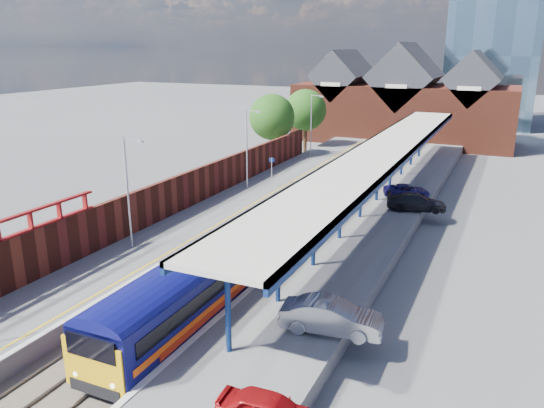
% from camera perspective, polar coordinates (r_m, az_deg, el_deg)
% --- Properties ---
extents(ground, '(240.00, 240.00, 0.00)m').
position_cam_1_polar(ground, '(52.77, 7.66, 1.97)').
color(ground, '#5B5B5E').
rests_on(ground, ground).
extents(ballast_bed, '(6.00, 76.00, 0.06)m').
position_cam_1_polar(ballast_bed, '(43.65, 3.75, -1.00)').
color(ballast_bed, '#473D33').
rests_on(ballast_bed, ground).
extents(rails, '(4.51, 76.00, 0.14)m').
position_cam_1_polar(rails, '(43.62, 3.75, -0.88)').
color(rails, slate).
rests_on(rails, ground).
extents(left_platform, '(5.00, 76.00, 1.00)m').
position_cam_1_polar(left_platform, '(45.67, -2.69, 0.44)').
color(left_platform, '#565659').
rests_on(left_platform, ground).
extents(right_platform, '(6.00, 76.00, 1.00)m').
position_cam_1_polar(right_platform, '(41.86, 11.44, -1.40)').
color(right_platform, '#565659').
rests_on(right_platform, ground).
extents(coping_left, '(0.30, 76.00, 0.05)m').
position_cam_1_polar(coping_left, '(44.53, -0.01, 0.73)').
color(coping_left, silver).
rests_on(coping_left, left_platform).
extents(coping_right, '(0.30, 76.00, 0.05)m').
position_cam_1_polar(coping_right, '(42.39, 7.75, -0.25)').
color(coping_right, silver).
rests_on(coping_right, right_platform).
extents(yellow_line, '(0.14, 76.00, 0.01)m').
position_cam_1_polar(yellow_line, '(44.78, -0.71, 0.80)').
color(yellow_line, yellow).
rests_on(yellow_line, left_platform).
extents(train, '(2.98, 65.93, 3.45)m').
position_cam_1_polar(train, '(48.79, 8.28, 3.30)').
color(train, '#0C0D54').
rests_on(train, ground).
extents(canopy, '(4.50, 52.00, 4.48)m').
position_cam_1_polar(canopy, '(42.65, 11.75, 5.51)').
color(canopy, navy).
rests_on(canopy, right_platform).
extents(lamp_post_b, '(1.48, 0.18, 7.00)m').
position_cam_1_polar(lamp_post_b, '(33.67, -15.12, 1.90)').
color(lamp_post_b, '#A5A8AA').
rests_on(lamp_post_b, left_platform).
extents(lamp_post_c, '(1.48, 0.18, 7.00)m').
position_cam_1_polar(lamp_post_c, '(46.76, -2.58, 6.48)').
color(lamp_post_c, '#A5A8AA').
rests_on(lamp_post_c, left_platform).
extents(lamp_post_d, '(1.48, 0.18, 7.00)m').
position_cam_1_polar(lamp_post_d, '(61.25, 4.35, 8.86)').
color(lamp_post_d, '#A5A8AA').
rests_on(lamp_post_d, left_platform).
extents(platform_sign, '(0.55, 0.08, 2.50)m').
position_cam_1_polar(platform_sign, '(48.39, -0.03, 4.06)').
color(platform_sign, '#A5A8AA').
rests_on(platform_sign, left_platform).
extents(brick_wall, '(0.35, 50.00, 3.86)m').
position_cam_1_polar(brick_wall, '(41.12, -10.10, 1.18)').
color(brick_wall, '#5A2417').
rests_on(brick_wall, left_platform).
extents(station_building, '(30.00, 12.12, 13.78)m').
position_cam_1_polar(station_building, '(78.69, 14.00, 10.48)').
color(station_building, '#5A2417').
rests_on(station_building, ground).
extents(glass_tower, '(14.20, 14.20, 40.30)m').
position_cam_1_polar(glass_tower, '(99.27, 23.27, 19.40)').
color(glass_tower, slate).
rests_on(glass_tower, ground).
extents(tree_near, '(5.20, 5.20, 8.10)m').
position_cam_1_polar(tree_near, '(60.80, 0.09, 9.19)').
color(tree_near, '#382314').
rests_on(tree_near, ground).
extents(tree_far, '(5.20, 5.20, 8.10)m').
position_cam_1_polar(tree_far, '(67.74, 3.73, 9.92)').
color(tree_far, '#382314').
rests_on(tree_far, ground).
extents(parked_car_silver, '(4.71, 2.19, 1.49)m').
position_cam_1_polar(parked_car_silver, '(24.07, 6.44, -11.94)').
color(parked_car_silver, '#A0A1A5').
rests_on(parked_car_silver, right_platform).
extents(parked_car_dark, '(4.79, 2.84, 1.30)m').
position_cam_1_polar(parked_car_dark, '(42.42, 15.27, 0.20)').
color(parked_car_dark, black).
rests_on(parked_car_dark, right_platform).
extents(parked_car_blue, '(4.18, 2.79, 1.06)m').
position_cam_1_polar(parked_car_blue, '(46.03, 14.25, 1.40)').
color(parked_car_blue, navy).
rests_on(parked_car_blue, right_platform).
extents(relay_cabinet, '(1.01, 1.11, 1.00)m').
position_cam_1_polar(relay_cabinet, '(23.04, -11.99, -17.28)').
color(relay_cabinet, '#9E9FA2').
rests_on(relay_cabinet, ground).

